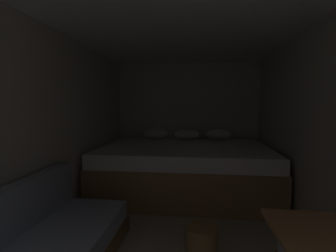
% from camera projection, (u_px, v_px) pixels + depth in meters
% --- Properties ---
extents(ground_plane, '(6.67, 6.67, 0.00)m').
position_uv_depth(ground_plane, '(177.00, 243.00, 2.34)').
color(ground_plane, '#A39984').
extents(wall_back, '(2.66, 0.05, 2.07)m').
position_uv_depth(wall_back, '(187.00, 119.00, 4.59)').
color(wall_back, beige).
rests_on(wall_back, ground).
extents(wall_left, '(0.05, 4.67, 2.07)m').
position_uv_depth(wall_left, '(44.00, 132.00, 2.41)').
color(wall_left, beige).
rests_on(wall_left, ground).
extents(wall_right, '(0.05, 4.67, 2.07)m').
position_uv_depth(wall_right, '(330.00, 136.00, 2.10)').
color(wall_right, beige).
rests_on(wall_right, ground).
extents(ceiling_slab, '(2.66, 4.67, 0.05)m').
position_uv_depth(ceiling_slab, '(177.00, 14.00, 2.17)').
color(ceiling_slab, white).
rests_on(ceiling_slab, wall_left).
extents(bed, '(2.44, 1.73, 0.89)m').
position_uv_depth(bed, '(185.00, 168.00, 3.73)').
color(bed, '#9E7247').
rests_on(bed, ground).
extents(wicker_basket, '(0.29, 0.29, 0.22)m').
position_uv_depth(wicker_basket, '(201.00, 238.00, 2.21)').
color(wicker_basket, olive).
rests_on(wicker_basket, ground).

